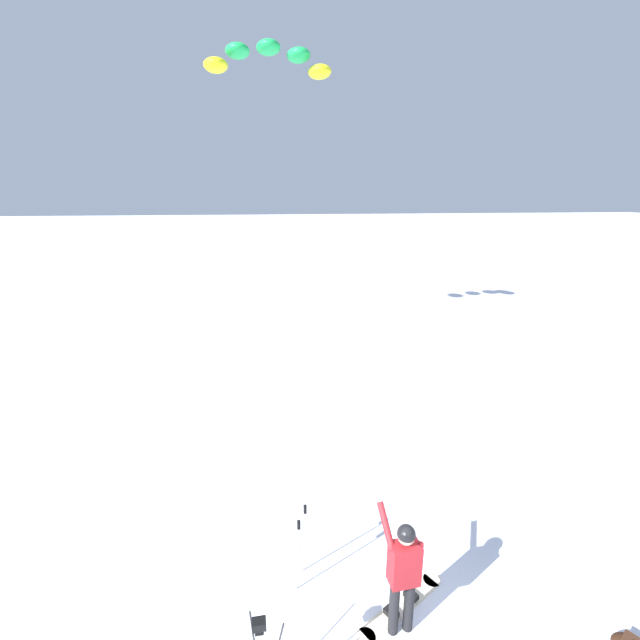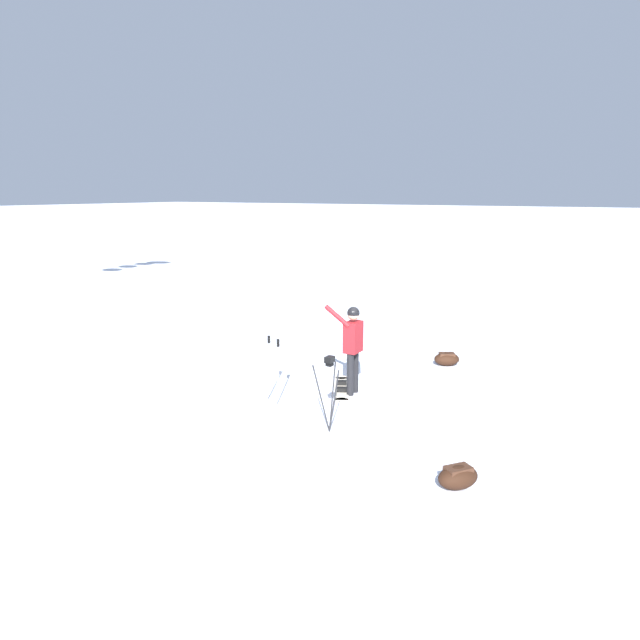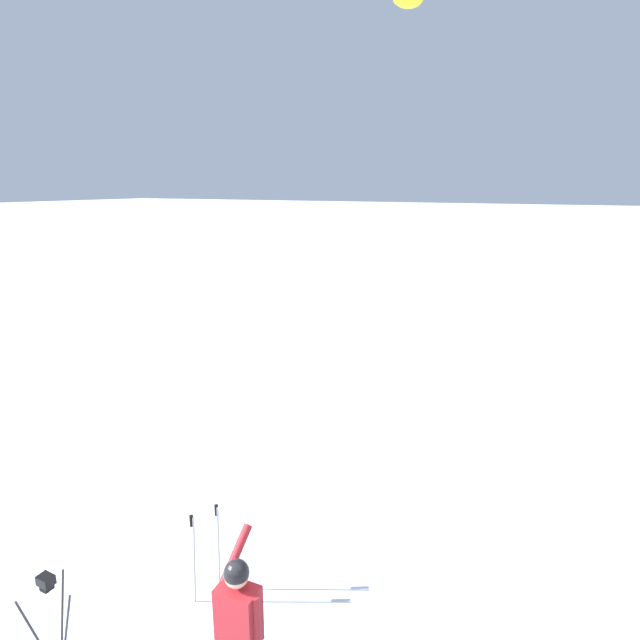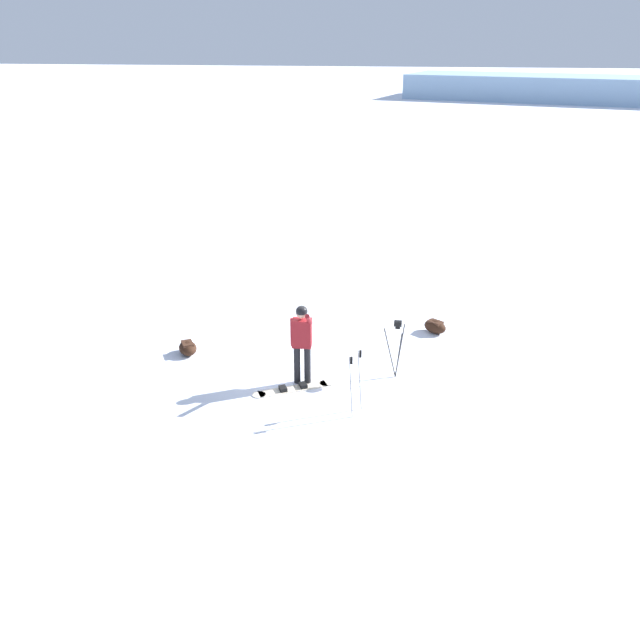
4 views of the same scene
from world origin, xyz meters
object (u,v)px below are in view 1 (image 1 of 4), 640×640
at_px(snowboard, 401,606).
at_px(traction_kite, 269,58).
at_px(ski_poles, 302,537).
at_px(snowboarder, 404,567).

distance_m(snowboard, traction_kite, 15.98).
relative_size(snowboard, ski_poles, 1.23).
height_order(traction_kite, ski_poles, traction_kite).
xyz_separation_m(traction_kite, ski_poles, (11.37, -0.43, -9.61)).
xyz_separation_m(snowboarder, traction_kite, (-12.39, -0.81, 9.36)).
height_order(snowboard, traction_kite, traction_kite).
bearing_deg(snowboard, snowboarder, -23.60).
xyz_separation_m(snowboard, traction_kite, (-12.07, -0.95, 10.42)).
height_order(snowboarder, traction_kite, traction_kite).
relative_size(snowboard, traction_kite, 0.35).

